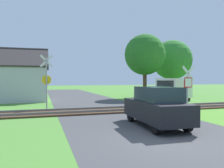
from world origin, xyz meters
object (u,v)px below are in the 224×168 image
at_px(tree_right, 145,55).
at_px(parked_car, 156,106).
at_px(mail_truck, 174,89).
at_px(crossing_sign_far, 47,79).
at_px(stop_sign_near, 188,86).
at_px(tree_far, 172,60).
at_px(house, 13,82).

distance_m(tree_right, parked_car, 16.26).
bearing_deg(mail_truck, crossing_sign_far, 68.14).
distance_m(tree_right, mail_truck, 6.41).
xyz_separation_m(tree_right, parked_car, (-6.51, -14.32, -4.13)).
xyz_separation_m(stop_sign_near, tree_right, (3.11, 12.00, 3.31)).
relative_size(tree_right, tree_far, 0.98).
bearing_deg(tree_far, parked_car, -124.96).
bearing_deg(parked_car, mail_truck, 54.77).
xyz_separation_m(house, mail_truck, (14.71, -6.23, -0.63)).
bearing_deg(stop_sign_near, tree_right, -111.05).
bearing_deg(tree_right, house, 175.62).
distance_m(house, tree_far, 20.05).
height_order(crossing_sign_far, house, house).
bearing_deg(parked_car, stop_sign_near, 36.54).
bearing_deg(house, tree_right, -2.06).
height_order(tree_right, parked_car, tree_right).
bearing_deg(house, crossing_sign_far, -67.76).
distance_m(tree_far, mail_truck, 10.19).
relative_size(house, tree_far, 0.94).
bearing_deg(stop_sign_near, house, -56.31).
xyz_separation_m(tree_right, tree_far, (5.57, 2.95, -0.19)).
relative_size(house, tree_right, 0.96).
bearing_deg(parked_car, tree_right, 67.82).
height_order(tree_far, mail_truck, tree_far).
distance_m(tree_right, tree_far, 6.30).
xyz_separation_m(crossing_sign_far, mail_truck, (11.63, 2.27, -0.94)).
distance_m(crossing_sign_far, tree_far, 19.80).
xyz_separation_m(house, tree_far, (19.74, 1.86, 2.97)).
xyz_separation_m(tree_far, mail_truck, (-5.04, -8.09, -3.60)).
distance_m(stop_sign_near, house, 17.14).
height_order(crossing_sign_far, parked_car, crossing_sign_far).
height_order(stop_sign_near, mail_truck, stop_sign_near).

